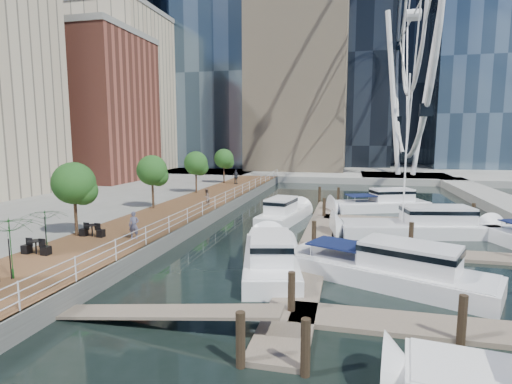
{
  "coord_description": "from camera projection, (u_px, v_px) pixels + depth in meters",
  "views": [
    {
      "loc": [
        5.12,
        -17.13,
        7.08
      ],
      "look_at": [
        -1.74,
        11.91,
        3.0
      ],
      "focal_mm": 28.0,
      "sensor_mm": 36.0,
      "label": 1
    }
  ],
  "objects": [
    {
      "name": "ground",
      "position": [
        234.0,
        290.0,
        18.64
      ],
      "size": [
        520.0,
        520.0,
        0.0
      ],
      "primitive_type": "plane",
      "color": "black",
      "rests_on": "ground"
    },
    {
      "name": "boardwalk",
      "position": [
        184.0,
        213.0,
        35.09
      ],
      "size": [
        6.0,
        60.0,
        1.0
      ],
      "primitive_type": "cube",
      "color": "brown",
      "rests_on": "ground"
    },
    {
      "name": "seawall",
      "position": [
        216.0,
        214.0,
        34.4
      ],
      "size": [
        0.25,
        60.0,
        1.0
      ],
      "primitive_type": "cube",
      "color": "#595954",
      "rests_on": "ground"
    },
    {
      "name": "land_far",
      "position": [
        332.0,
        160.0,
        116.92
      ],
      "size": [
        200.0,
        114.0,
        1.0
      ],
      "primitive_type": "cube",
      "color": "gray",
      "rests_on": "ground"
    },
    {
      "name": "pier",
      "position": [
        405.0,
        178.0,
        65.52
      ],
      "size": [
        14.0,
        12.0,
        1.0
      ],
      "primitive_type": "cube",
      "color": "gray",
      "rests_on": "ground"
    },
    {
      "name": "railing",
      "position": [
        215.0,
        203.0,
        34.29
      ],
      "size": [
        0.1,
        60.0,
        1.05
      ],
      "primitive_type": null,
      "color": "white",
      "rests_on": "boardwalk"
    },
    {
      "name": "floating_docks",
      "position": [
        392.0,
        238.0,
        26.38
      ],
      "size": [
        16.0,
        34.0,
        2.6
      ],
      "color": "#6D6051",
      "rests_on": "ground"
    },
    {
      "name": "midrise_condos",
      "position": [
        38.0,
        87.0,
        50.33
      ],
      "size": [
        19.0,
        67.0,
        28.0
      ],
      "color": "#BCAD8E",
      "rests_on": "ground"
    },
    {
      "name": "ferris_wheel",
      "position": [
        413.0,
        16.0,
        62.08
      ],
      "size": [
        5.8,
        45.6,
        47.8
      ],
      "color": "white",
      "rests_on": "ground"
    },
    {
      "name": "street_trees",
      "position": [
        152.0,
        170.0,
        34.16
      ],
      "size": [
        2.6,
        42.6,
        4.6
      ],
      "color": "#3F2B1C",
      "rests_on": "ground"
    },
    {
      "name": "cafe_tables",
      "position": [
        11.0,
        259.0,
        18.9
      ],
      "size": [
        2.5,
        13.7,
        0.74
      ],
      "color": "black",
      "rests_on": "ground"
    },
    {
      "name": "yacht_foreground",
      "position": [
        382.0,
        282.0,
        19.71
      ],
      "size": [
        11.57,
        7.22,
        2.15
      ],
      "primitive_type": null,
      "rotation": [
        0.0,
        0.0,
        1.17
      ],
      "color": "silver",
      "rests_on": "ground"
    },
    {
      "name": "pedestrian_near",
      "position": [
        134.0,
        225.0,
        24.05
      ],
      "size": [
        0.7,
        0.56,
        1.66
      ],
      "primitive_type": "imported",
      "rotation": [
        0.0,
        0.0,
        0.3
      ],
      "color": "#52546E",
      "rests_on": "boardwalk"
    },
    {
      "name": "pedestrian_mid",
      "position": [
        206.0,
        197.0,
        35.92
      ],
      "size": [
        0.74,
        0.86,
        1.53
      ],
      "primitive_type": "imported",
      "rotation": [
        0.0,
        0.0,
        -1.82
      ],
      "color": "#7C6356",
      "rests_on": "boardwalk"
    },
    {
      "name": "pedestrian_far",
      "position": [
        236.0,
        177.0,
        52.66
      ],
      "size": [
        1.18,
        0.62,
        1.91
      ],
      "primitive_type": "imported",
      "rotation": [
        0.0,
        0.0,
        3.0
      ],
      "color": "#2D2F38",
      "rests_on": "boardwalk"
    },
    {
      "name": "moored_yachts",
      "position": [
        407.0,
        239.0,
        28.06
      ],
      "size": [
        22.5,
        34.27,
        11.5
      ],
      "color": "silver",
      "rests_on": "ground"
    }
  ]
}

